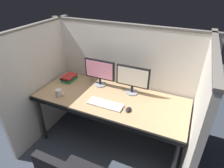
{
  "coord_description": "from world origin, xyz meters",
  "views": [
    {
      "loc": [
        0.84,
        -1.49,
        2.09
      ],
      "look_at": [
        0.0,
        0.35,
        0.92
      ],
      "focal_mm": 30.49,
      "sensor_mm": 36.0,
      "label": 1
    }
  ],
  "objects_px": {
    "monitor_left": "(100,71)",
    "coffee_mug": "(59,93)",
    "desk": "(110,102)",
    "computer_mouse": "(128,109)",
    "monitor_right": "(133,78)",
    "book_stack": "(69,78)",
    "keyboard_main": "(105,104)"
  },
  "relations": [
    {
      "from": "monitor_left",
      "to": "coffee_mug",
      "type": "height_order",
      "value": "monitor_left"
    },
    {
      "from": "desk",
      "to": "monitor_left",
      "type": "distance_m",
      "value": 0.46
    },
    {
      "from": "coffee_mug",
      "to": "computer_mouse",
      "type": "bearing_deg",
      "value": 5.1
    },
    {
      "from": "monitor_left",
      "to": "computer_mouse",
      "type": "bearing_deg",
      "value": -34.6
    },
    {
      "from": "desk",
      "to": "coffee_mug",
      "type": "distance_m",
      "value": 0.66
    },
    {
      "from": "monitor_left",
      "to": "monitor_right",
      "type": "distance_m",
      "value": 0.47
    },
    {
      "from": "monitor_left",
      "to": "coffee_mug",
      "type": "bearing_deg",
      "value": -125.95
    },
    {
      "from": "monitor_left",
      "to": "book_stack",
      "type": "height_order",
      "value": "monitor_left"
    },
    {
      "from": "desk",
      "to": "computer_mouse",
      "type": "distance_m",
      "value": 0.33
    },
    {
      "from": "monitor_left",
      "to": "keyboard_main",
      "type": "relative_size",
      "value": 1.0
    },
    {
      "from": "monitor_right",
      "to": "computer_mouse",
      "type": "relative_size",
      "value": 4.48
    },
    {
      "from": "desk",
      "to": "book_stack",
      "type": "bearing_deg",
      "value": 165.92
    },
    {
      "from": "keyboard_main",
      "to": "desk",
      "type": "bearing_deg",
      "value": 92.03
    },
    {
      "from": "keyboard_main",
      "to": "coffee_mug",
      "type": "distance_m",
      "value": 0.62
    },
    {
      "from": "desk",
      "to": "coffee_mug",
      "type": "xyz_separation_m",
      "value": [
        -0.61,
        -0.21,
        0.1
      ]
    },
    {
      "from": "keyboard_main",
      "to": "book_stack",
      "type": "xyz_separation_m",
      "value": [
        -0.75,
        0.33,
        0.03
      ]
    },
    {
      "from": "monitor_right",
      "to": "computer_mouse",
      "type": "xyz_separation_m",
      "value": [
        0.09,
        -0.38,
        -0.2
      ]
    },
    {
      "from": "book_stack",
      "to": "monitor_left",
      "type": "bearing_deg",
      "value": 8.51
    },
    {
      "from": "computer_mouse",
      "to": "coffee_mug",
      "type": "bearing_deg",
      "value": -174.9
    },
    {
      "from": "monitor_left",
      "to": "book_stack",
      "type": "distance_m",
      "value": 0.51
    },
    {
      "from": "keyboard_main",
      "to": "computer_mouse",
      "type": "xyz_separation_m",
      "value": [
        0.29,
        0.01,
        0.01
      ]
    },
    {
      "from": "coffee_mug",
      "to": "monitor_right",
      "type": "bearing_deg",
      "value": 29.4
    },
    {
      "from": "desk",
      "to": "computer_mouse",
      "type": "xyz_separation_m",
      "value": [
        0.29,
        -0.13,
        0.07
      ]
    },
    {
      "from": "monitor_right",
      "to": "keyboard_main",
      "type": "distance_m",
      "value": 0.48
    },
    {
      "from": "monitor_left",
      "to": "keyboard_main",
      "type": "xyz_separation_m",
      "value": [
        0.28,
        -0.4,
        -0.2
      ]
    },
    {
      "from": "monitor_right",
      "to": "computer_mouse",
      "type": "distance_m",
      "value": 0.44
    },
    {
      "from": "desk",
      "to": "monitor_right",
      "type": "relative_size",
      "value": 4.42
    },
    {
      "from": "computer_mouse",
      "to": "book_stack",
      "type": "bearing_deg",
      "value": 162.92
    },
    {
      "from": "computer_mouse",
      "to": "monitor_left",
      "type": "bearing_deg",
      "value": 145.4
    },
    {
      "from": "desk",
      "to": "keyboard_main",
      "type": "bearing_deg",
      "value": -87.97
    },
    {
      "from": "coffee_mug",
      "to": "book_stack",
      "type": "bearing_deg",
      "value": 108.27
    },
    {
      "from": "computer_mouse",
      "to": "desk",
      "type": "bearing_deg",
      "value": 155.75
    }
  ]
}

